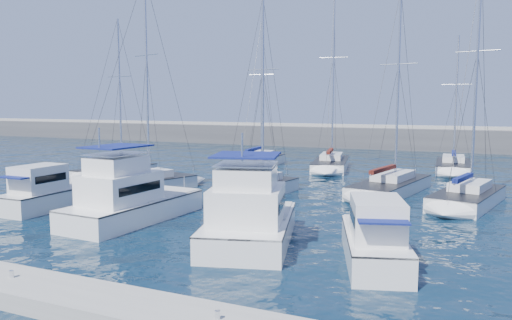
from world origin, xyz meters
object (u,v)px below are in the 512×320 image
at_px(motor_yacht_port_inner, 129,201).
at_px(sailboat_mid_c, 258,188).
at_px(sailboat_mid_a, 116,172).
at_px(sailboat_back_a, 259,162).
at_px(sailboat_mid_e, 468,197).
at_px(motor_yacht_stbd_outer, 375,241).
at_px(sailboat_back_b, 331,164).
at_px(motor_yacht_port_outer, 46,194).
at_px(sailboat_mid_b, 140,185).
at_px(sailboat_mid_d, 391,186).
at_px(sailboat_back_c, 453,166).
at_px(motor_yacht_stbd_inner, 249,220).

xyz_separation_m(motor_yacht_port_inner, sailboat_mid_c, (3.15, 10.32, -0.60)).
bearing_deg(sailboat_mid_a, sailboat_back_a, 60.37).
bearing_deg(sailboat_mid_e, sailboat_mid_c, -158.30).
xyz_separation_m(motor_yacht_stbd_outer, sailboat_mid_c, (-10.68, 12.06, -0.41)).
height_order(motor_yacht_stbd_outer, sailboat_back_b, sailboat_back_b).
relative_size(motor_yacht_port_outer, motor_yacht_stbd_outer, 0.92).
height_order(motor_yacht_port_inner, sailboat_back_b, sailboat_back_b).
xyz_separation_m(sailboat_mid_b, sailboat_mid_d, (17.01, 7.09, -0.02)).
distance_m(sailboat_back_a, sailboat_back_c, 19.15).
xyz_separation_m(sailboat_mid_a, sailboat_mid_d, (23.56, 1.96, -0.01)).
relative_size(sailboat_mid_b, sailboat_mid_d, 1.08).
height_order(sailboat_mid_a, sailboat_back_b, sailboat_back_b).
height_order(sailboat_mid_c, sailboat_back_c, sailboat_mid_c).
height_order(motor_yacht_stbd_outer, sailboat_mid_a, sailboat_mid_a).
relative_size(motor_yacht_port_outer, sailboat_back_a, 0.41).
bearing_deg(motor_yacht_port_inner, sailboat_mid_c, 76.01).
distance_m(motor_yacht_port_inner, sailboat_mid_e, 21.10).
xyz_separation_m(sailboat_mid_e, sailboat_back_a, (-20.46, 12.76, -0.02)).
xyz_separation_m(motor_yacht_stbd_inner, sailboat_mid_e, (8.96, 13.88, -0.60)).
distance_m(motor_yacht_stbd_outer, sailboat_mid_c, 16.11).
bearing_deg(sailboat_back_c, sailboat_mid_a, -151.84).
distance_m(sailboat_mid_b, sailboat_back_c, 29.76).
xyz_separation_m(motor_yacht_stbd_outer, sailboat_mid_e, (3.10, 14.33, -0.41)).
height_order(motor_yacht_stbd_outer, sailboat_mid_b, sailboat_mid_b).
xyz_separation_m(sailboat_mid_a, sailboat_back_c, (27.04, 16.45, -0.02)).
height_order(motor_yacht_port_inner, sailboat_back_c, sailboat_back_c).
height_order(motor_yacht_stbd_outer, sailboat_back_c, sailboat_back_c).
bearing_deg(motor_yacht_stbd_outer, sailboat_mid_d, 79.54).
bearing_deg(sailboat_mid_b, motor_yacht_stbd_inner, -17.56).
bearing_deg(sailboat_mid_a, sailboat_back_c, 35.79).
bearing_deg(sailboat_back_c, motor_yacht_stbd_outer, -95.60).
xyz_separation_m(motor_yacht_port_inner, sailboat_mid_d, (11.68, 14.99, -0.62)).
distance_m(sailboat_mid_d, sailboat_back_a, 18.40).
bearing_deg(sailboat_back_b, motor_yacht_port_outer, -123.35).
bearing_deg(motor_yacht_stbd_inner, sailboat_back_a, 97.16).
distance_m(sailboat_mid_e, sailboat_back_c, 16.98).
relative_size(motor_yacht_stbd_outer, sailboat_mid_b, 0.43).
distance_m(motor_yacht_port_inner, motor_yacht_stbd_outer, 13.93).
bearing_deg(sailboat_mid_b, sailboat_mid_d, 39.74).
bearing_deg(sailboat_back_a, sailboat_mid_a, -129.13).
bearing_deg(sailboat_mid_e, sailboat_back_b, 145.43).
xyz_separation_m(sailboat_mid_b, sailboat_back_c, (20.49, 21.58, -0.03)).
height_order(motor_yacht_stbd_inner, motor_yacht_stbd_outer, motor_yacht_stbd_inner).
distance_m(motor_yacht_port_inner, sailboat_mid_a, 17.64).
bearing_deg(sailboat_back_a, motor_yacht_port_outer, -102.45).
relative_size(motor_yacht_stbd_inner, sailboat_mid_e, 0.53).
bearing_deg(sailboat_back_c, sailboat_mid_d, -106.67).
height_order(sailboat_back_b, sailboat_back_c, sailboat_back_b).
distance_m(sailboat_mid_b, sailboat_back_b, 20.78).
bearing_deg(sailboat_back_a, sailboat_back_c, 7.44).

